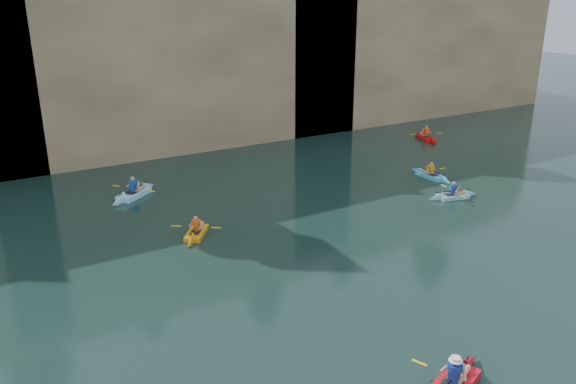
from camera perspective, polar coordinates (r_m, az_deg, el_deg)
ground at (r=18.14m, az=12.53°, el=-12.49°), size 160.00×160.00×0.00m
cliff at (r=42.47m, az=-16.44°, el=13.99°), size 70.00×16.00×12.00m
cliff_slab_center at (r=36.11m, az=-10.03°, el=13.16°), size 24.00×2.40×11.40m
cliff_slab_east at (r=47.24m, az=13.84°, el=13.36°), size 26.00×2.40×9.84m
sea_cave_center at (r=34.46m, az=-18.56°, el=5.23°), size 3.50×1.00×3.20m
sea_cave_east at (r=39.64m, az=1.55°, el=8.93°), size 5.00×1.00×4.50m
kayaker_orange at (r=23.65m, az=-9.28°, el=-4.06°), size 2.18×2.61×1.05m
kayaker_ltblue_near at (r=28.70m, az=16.40°, el=-0.35°), size 2.78×2.09×1.06m
kayaker_red_far at (r=40.03m, az=13.82°, el=5.40°), size 2.26×3.34×1.21m
kayaker_ltblue_mid at (r=28.79m, az=-15.40°, el=-0.15°), size 3.14×2.63×1.28m
kayaker_blue_east at (r=31.63m, az=14.29°, el=1.66°), size 2.16×3.05×1.08m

